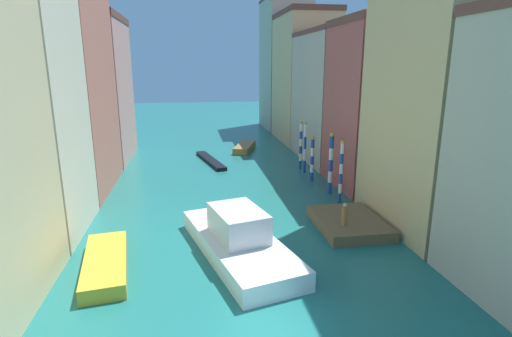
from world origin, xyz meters
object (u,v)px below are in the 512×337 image
mooring_pole_4 (301,144)px  motorboat_0 (106,263)px  mooring_pole_2 (312,158)px  mooring_pole_3 (305,147)px  gondola_black (210,160)px  waterfront_dock (349,223)px  mooring_pole_0 (341,172)px  vaporetto_white (238,239)px  person_on_dock (345,215)px  mooring_pole_1 (331,163)px  motorboat_1 (245,147)px

mooring_pole_4 → motorboat_0: mooring_pole_4 is taller
mooring_pole_2 → mooring_pole_3: size_ratio=0.83×
mooring_pole_4 → gondola_black: size_ratio=0.56×
waterfront_dock → motorboat_0: bearing=-167.3°
mooring_pole_0 → vaporetto_white: (-8.59, -7.22, -1.59)m
person_on_dock → mooring_pole_0: mooring_pole_0 is taller
mooring_pole_2 → gondola_black: 12.38m
person_on_dock → mooring_pole_4: (1.81, 16.59, 1.12)m
mooring_pole_3 → mooring_pole_0: bearing=-88.9°
mooring_pole_0 → person_on_dock: bearing=-108.3°
mooring_pole_0 → motorboat_0: 17.54m
mooring_pole_2 → mooring_pole_4: 4.61m
waterfront_dock → vaporetto_white: bearing=-161.4°
mooring_pole_1 → vaporetto_white: 12.98m
mooring_pole_0 → mooring_pole_3: size_ratio=0.98×
motorboat_0 → motorboat_1: same height
mooring_pole_1 → mooring_pole_3: mooring_pole_1 is taller
mooring_pole_2 → mooring_pole_4: size_ratio=0.85×
person_on_dock → mooring_pole_0: bearing=71.7°
mooring_pole_2 → mooring_pole_3: (0.13, 2.84, 0.42)m
mooring_pole_3 → mooring_pole_4: 1.76m
mooring_pole_1 → gondola_black: 15.60m
waterfront_dock → motorboat_1: (-3.36, 25.01, 0.04)m
mooring_pole_0 → gondola_black: bearing=121.2°
gondola_black → motorboat_0: 23.69m
vaporetto_white → motorboat_0: (-6.91, -0.72, -0.49)m
mooring_pole_2 → motorboat_0: (-15.19, -14.17, -1.71)m
mooring_pole_1 → mooring_pole_4: 8.48m
mooring_pole_3 → gondola_black: mooring_pole_3 is taller
waterfront_dock → mooring_pole_3: (0.99, 13.78, 2.17)m
person_on_dock → mooring_pole_3: 14.98m
person_on_dock → vaporetto_white: vaporetto_white is taller
waterfront_dock → mooring_pole_0: size_ratio=1.13×
person_on_dock → mooring_pole_2: mooring_pole_2 is taller
mooring_pole_1 → mooring_pole_4: bearing=90.9°
mooring_pole_1 → motorboat_0: 18.75m
waterfront_dock → mooring_pole_1: size_ratio=1.08×
waterfront_dock → motorboat_0: motorboat_0 is taller
vaporetto_white → mooring_pole_1: bearing=47.9°
gondola_black → waterfront_dock: bearing=-68.2°
mooring_pole_2 → motorboat_1: mooring_pole_2 is taller
mooring_pole_3 → vaporetto_white: bearing=-117.3°
vaporetto_white → gondola_black: (-0.39, 22.06, -0.68)m
mooring_pole_1 → waterfront_dock: bearing=-99.6°
mooring_pole_0 → mooring_pole_1: mooring_pole_1 is taller
person_on_dock → mooring_pole_3: bearing=83.3°
person_on_dock → mooring_pole_4: bearing=83.8°
waterfront_dock → mooring_pole_3: bearing=85.9°
waterfront_dock → mooring_pole_1: 7.49m
mooring_pole_1 → motorboat_1: (-4.55, 17.96, -2.19)m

